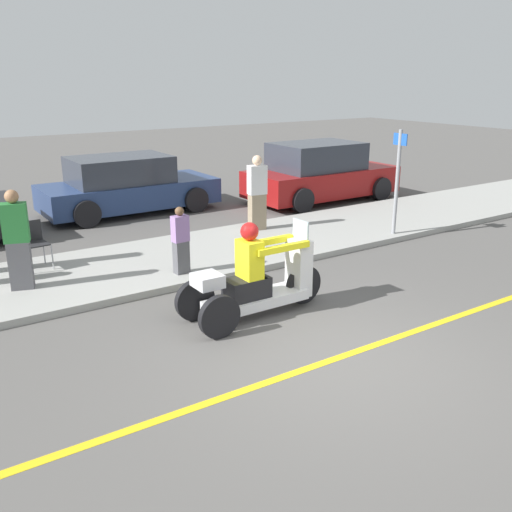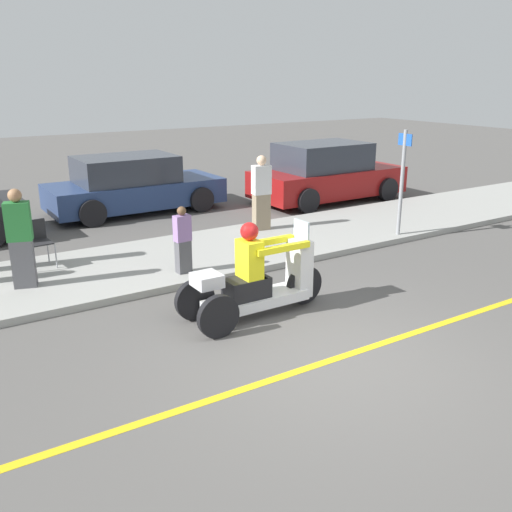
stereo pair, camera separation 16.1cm
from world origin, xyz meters
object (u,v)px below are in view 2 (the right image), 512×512
spectator_by_tree (21,241)px  parked_car_lot_center (326,174)px  spectator_near_curb (261,194)px  folding_chair_curbside (36,239)px  street_sign (402,179)px  motorcycle_trike (256,283)px  parked_car_lot_left (132,186)px  spectator_with_child (183,241)px

spectator_by_tree → parked_car_lot_center: size_ratio=0.37×
spectator_near_curb → spectator_by_tree: (-5.14, -0.95, -0.01)m
folding_chair_curbside → street_sign: street_sign is taller
motorcycle_trike → parked_car_lot_left: parked_car_lot_left is taller
parked_car_lot_left → spectator_near_curb: bearing=-66.1°
spectator_with_child → spectator_near_curb: 3.18m
spectator_near_curb → street_sign: street_sign is taller
spectator_by_tree → motorcycle_trike: bearing=-45.7°
motorcycle_trike → parked_car_lot_left: 7.34m
folding_chair_curbside → parked_car_lot_left: (3.14, 3.57, 0.06)m
folding_chair_curbside → parked_car_lot_center: bearing=13.7°
spectator_with_child → parked_car_lot_center: parked_car_lot_center is taller
motorcycle_trike → spectator_by_tree: 3.84m
spectator_with_child → spectator_by_tree: spectator_by_tree is taller
spectator_near_curb → parked_car_lot_left: (-1.59, 3.59, -0.22)m
folding_chair_curbside → parked_car_lot_center: parked_car_lot_center is taller
spectator_by_tree → parked_car_lot_left: size_ratio=0.37×
motorcycle_trike → spectator_by_tree: spectator_by_tree is taller
spectator_by_tree → spectator_near_curb: bearing=10.5°
parked_car_lot_center → street_sign: (-1.20, -3.94, 0.56)m
folding_chair_curbside → parked_car_lot_center: 8.42m
motorcycle_trike → spectator_by_tree: size_ratio=1.44×
spectator_with_child → motorcycle_trike: bearing=-83.8°
spectator_near_curb → street_sign: size_ratio=0.74×
motorcycle_trike → spectator_with_child: 2.02m
spectator_with_child → spectator_by_tree: 2.57m
parked_car_lot_left → parked_car_lot_center: (5.04, -1.57, 0.07)m
spectator_by_tree → parked_car_lot_left: bearing=52.0°
parked_car_lot_center → spectator_with_child: bearing=-148.8°
spectator_with_child → folding_chair_curbside: (-2.04, 1.72, -0.06)m
spectator_near_curb → parked_car_lot_left: spectator_near_curb is taller
parked_car_lot_center → spectator_by_tree: bearing=-160.9°
street_sign → spectator_near_curb: bearing=139.6°
spectator_with_child → parked_car_lot_left: parked_car_lot_left is taller
spectator_with_child → folding_chair_curbside: spectator_with_child is taller
spectator_with_child → spectator_near_curb: (2.69, 1.69, 0.22)m
spectator_by_tree → folding_chair_curbside: spectator_by_tree is taller
motorcycle_trike → folding_chair_curbside: 4.35m
motorcycle_trike → parked_car_lot_center: parked_car_lot_center is taller
parked_car_lot_center → street_sign: size_ratio=1.96×
spectator_near_curb → folding_chair_curbside: 4.74m
spectator_with_child → folding_chair_curbside: size_ratio=1.42×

